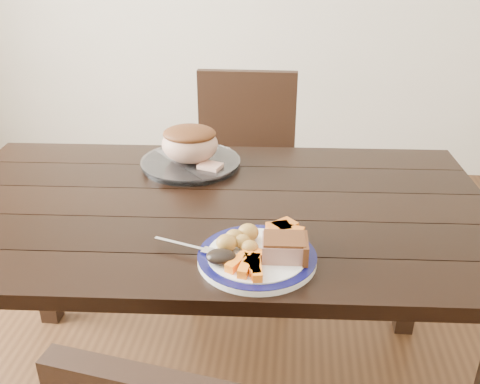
# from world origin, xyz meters

# --- Properties ---
(dining_table) EXTENTS (1.65, 0.99, 0.75)m
(dining_table) POSITION_xyz_m (0.00, 0.00, 0.66)
(dining_table) COLOR black
(dining_table) RESTS_ON ground
(chair_far) EXTENTS (0.43, 0.44, 0.93)m
(chair_far) POSITION_xyz_m (0.02, 0.74, 0.52)
(chair_far) COLOR black
(chair_far) RESTS_ON ground
(dinner_plate) EXTENTS (0.28, 0.28, 0.02)m
(dinner_plate) POSITION_xyz_m (0.15, -0.28, 0.76)
(dinner_plate) COLOR white
(dinner_plate) RESTS_ON dining_table
(plate_rim) EXTENTS (0.28, 0.28, 0.02)m
(plate_rim) POSITION_xyz_m (0.15, -0.28, 0.77)
(plate_rim) COLOR #0C0C3F
(plate_rim) RESTS_ON dinner_plate
(serving_platter) EXTENTS (0.32, 0.32, 0.02)m
(serving_platter) POSITION_xyz_m (-0.11, 0.26, 0.76)
(serving_platter) COLOR white
(serving_platter) RESTS_ON dining_table
(pork_slice) EXTENTS (0.11, 0.09, 0.04)m
(pork_slice) POSITION_xyz_m (0.21, -0.29, 0.79)
(pork_slice) COLOR tan
(pork_slice) RESTS_ON dinner_plate
(roasted_potatoes) EXTENTS (0.10, 0.10, 0.04)m
(roasted_potatoes) POSITION_xyz_m (0.10, -0.25, 0.79)
(roasted_potatoes) COLOR gold
(roasted_potatoes) RESTS_ON dinner_plate
(carrot_batons) EXTENTS (0.09, 0.11, 0.02)m
(carrot_batons) POSITION_xyz_m (0.14, -0.34, 0.78)
(carrot_batons) COLOR orange
(carrot_batons) RESTS_ON dinner_plate
(pumpkin_wedges) EXTENTS (0.10, 0.09, 0.04)m
(pumpkin_wedges) POSITION_xyz_m (0.21, -0.21, 0.79)
(pumpkin_wedges) COLOR orange
(pumpkin_wedges) RESTS_ON dinner_plate
(dark_mushroom) EXTENTS (0.07, 0.05, 0.03)m
(dark_mushroom) POSITION_xyz_m (0.07, -0.33, 0.79)
(dark_mushroom) COLOR black
(dark_mushroom) RESTS_ON dinner_plate
(fork) EXTENTS (0.17, 0.07, 0.00)m
(fork) POSITION_xyz_m (-0.01, -0.27, 0.77)
(fork) COLOR silver
(fork) RESTS_ON dinner_plate
(roast_joint) EXTENTS (0.18, 0.16, 0.12)m
(roast_joint) POSITION_xyz_m (-0.11, 0.26, 0.83)
(roast_joint) COLOR tan
(roast_joint) RESTS_ON serving_platter
(cut_slice) EXTENTS (0.08, 0.07, 0.02)m
(cut_slice) POSITION_xyz_m (-0.04, 0.20, 0.78)
(cut_slice) COLOR tan
(cut_slice) RESTS_ON serving_platter
(carving_knife) EXTENTS (0.23, 0.25, 0.01)m
(carving_knife) POSITION_xyz_m (-0.10, 0.19, 0.76)
(carving_knife) COLOR silver
(carving_knife) RESTS_ON dining_table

